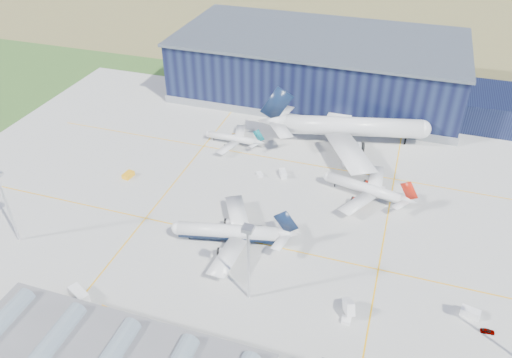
% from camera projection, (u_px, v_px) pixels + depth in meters
% --- Properties ---
extents(ground, '(600.00, 600.00, 0.00)m').
position_uv_depth(ground, '(249.00, 218.00, 151.88)').
color(ground, '#29521E').
rests_on(ground, ground).
extents(apron, '(220.00, 160.00, 0.08)m').
position_uv_depth(apron, '(259.00, 199.00, 159.69)').
color(apron, '#A1A19C').
rests_on(apron, ground).
extents(farmland, '(600.00, 220.00, 0.01)m').
position_uv_depth(farmland, '(358.00, 15.00, 324.07)').
color(farmland, olive).
rests_on(farmland, ground).
extents(hangar, '(145.00, 62.00, 26.10)m').
position_uv_depth(hangar, '(325.00, 69.00, 218.77)').
color(hangar, black).
rests_on(hangar, ground).
extents(light_mast_west, '(2.60, 2.60, 23.00)m').
position_uv_depth(light_mast_west, '(4.00, 197.00, 135.01)').
color(light_mast_west, silver).
rests_on(light_mast_west, ground).
extents(light_mast_center, '(2.60, 2.60, 23.00)m').
position_uv_depth(light_mast_center, '(248.00, 252.00, 117.09)').
color(light_mast_center, silver).
rests_on(light_mast_center, ground).
extents(airliner_navy, '(43.76, 43.14, 12.03)m').
position_uv_depth(airliner_navy, '(228.00, 225.00, 139.63)').
color(airliner_navy, silver).
rests_on(airliner_navy, ground).
extents(airliner_red, '(37.91, 37.39, 10.34)m').
position_uv_depth(airliner_red, '(365.00, 183.00, 158.15)').
color(airliner_red, silver).
rests_on(airliner_red, ground).
extents(airliner_widebody, '(77.73, 76.69, 21.11)m').
position_uv_depth(airliner_widebody, '(353.00, 118.00, 183.34)').
color(airliner_widebody, silver).
rests_on(airliner_widebody, ground).
extents(airliner_regional, '(24.71, 24.19, 7.88)m').
position_uv_depth(airliner_regional, '(232.00, 135.00, 186.18)').
color(airliner_regional, silver).
rests_on(airliner_regional, ground).
extents(gse_tug_a, '(3.04, 4.37, 1.69)m').
position_uv_depth(gse_tug_a, '(128.00, 175.00, 169.61)').
color(gse_tug_a, '#FFAA16').
rests_on(gse_tug_a, ground).
extents(gse_tug_b, '(2.28, 3.08, 1.23)m').
position_uv_depth(gse_tug_b, '(102.00, 311.00, 121.25)').
color(gse_tug_b, '#FFAA16').
rests_on(gse_tug_b, ground).
extents(gse_van_a, '(6.62, 5.09, 2.65)m').
position_uv_depth(gse_van_a, '(79.00, 294.00, 124.78)').
color(gse_van_a, white).
rests_on(gse_van_a, ground).
extents(gse_cart_a, '(2.25, 3.32, 1.43)m').
position_uv_depth(gse_cart_a, '(381.00, 190.00, 162.44)').
color(gse_cart_a, white).
rests_on(gse_cart_a, ground).
extents(gse_van_b, '(3.79, 4.80, 2.00)m').
position_uv_depth(gse_van_b, '(283.00, 174.00, 170.08)').
color(gse_van_b, white).
rests_on(gse_van_b, ground).
extents(gse_tug_c, '(2.58, 3.22, 1.22)m').
position_uv_depth(gse_tug_c, '(234.00, 136.00, 191.92)').
color(gse_tug_c, '#FFAA16').
rests_on(gse_tug_c, ground).
extents(gse_cart_b, '(3.05, 3.17, 1.15)m').
position_uv_depth(gse_cart_b, '(260.00, 175.00, 170.31)').
color(gse_cart_b, white).
rests_on(gse_cart_b, ground).
extents(gse_van_c, '(4.85, 3.05, 2.16)m').
position_uv_depth(gse_van_c, '(470.00, 313.00, 120.30)').
color(gse_van_c, white).
rests_on(gse_van_c, ground).
extents(airstair, '(3.63, 5.19, 3.08)m').
position_uv_depth(airstair, '(348.00, 310.00, 120.54)').
color(airstair, white).
rests_on(airstair, ground).
extents(car_a, '(3.34, 1.61, 1.10)m').
position_uv_depth(car_a, '(488.00, 331.00, 116.50)').
color(car_a, '#99999E').
rests_on(car_a, ground).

